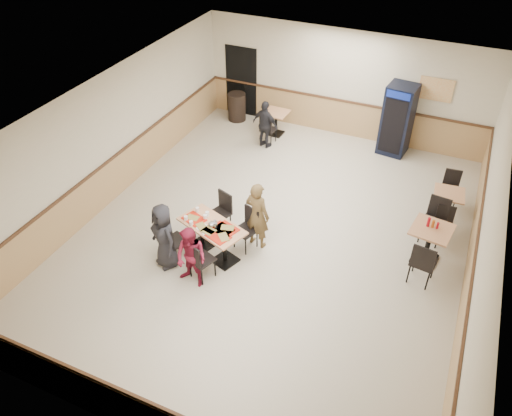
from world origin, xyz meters
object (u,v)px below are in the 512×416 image
at_px(pepsi_cooler, 397,120).
at_px(diner_woman_left, 164,236).
at_px(diner_man_opposite, 257,215).
at_px(side_table_far, 447,201).
at_px(diner_woman_right, 191,258).
at_px(side_table_near, 429,239).
at_px(back_table, 276,119).
at_px(lone_diner, 265,125).
at_px(main_table, 213,235).
at_px(trash_bin, 237,107).

bearing_deg(pepsi_cooler, diner_woman_left, -110.60).
relative_size(diner_man_opposite, side_table_far, 2.20).
distance_m(diner_woman_left, diner_woman_right, 0.80).
bearing_deg(side_table_near, diner_woman_left, -154.73).
relative_size(diner_woman_left, side_table_near, 1.68).
bearing_deg(diner_woman_right, back_table, 106.68).
bearing_deg(diner_man_opposite, side_table_far, -134.18).
relative_size(diner_man_opposite, pepsi_cooler, 0.80).
bearing_deg(lone_diner, side_table_far, 178.20).
bearing_deg(side_table_far, side_table_near, -96.03).
relative_size(main_table, pepsi_cooler, 0.81).
distance_m(side_table_far, pepsi_cooler, 3.03).
distance_m(main_table, diner_woman_right, 0.94).
bearing_deg(side_table_far, main_table, -143.01).
height_order(main_table, diner_woman_right, diner_woman_right).
bearing_deg(back_table, side_table_far, -22.59).
bearing_deg(side_table_far, diner_woman_right, -135.55).
bearing_deg(back_table, lone_diner, -90.00).
distance_m(side_table_far, back_table, 5.39).
bearing_deg(diner_man_opposite, diner_woman_left, 52.61).
height_order(main_table, trash_bin, trash_bin).
height_order(main_table, diner_man_opposite, diner_man_opposite).
height_order(main_table, side_table_far, main_table).
height_order(diner_woman_right, side_table_far, diner_woman_right).
xyz_separation_m(main_table, side_table_near, (4.06, 1.60, 0.04)).
relative_size(diner_woman_left, pepsi_cooler, 0.76).
distance_m(pepsi_cooler, trash_bin, 4.73).
distance_m(main_table, pepsi_cooler, 6.21).
bearing_deg(trash_bin, lone_diner, -38.85).
relative_size(lone_diner, side_table_near, 1.57).
bearing_deg(diner_woman_right, side_table_far, 53.85).
distance_m(diner_man_opposite, side_table_far, 4.35).
height_order(side_table_far, pepsi_cooler, pepsi_cooler).
distance_m(lone_diner, pepsi_cooler, 3.50).
bearing_deg(pepsi_cooler, side_table_near, -62.71).
bearing_deg(side_table_near, trash_bin, 147.22).
distance_m(main_table, lone_diner, 4.53).
height_order(lone_diner, side_table_far, lone_diner).
bearing_deg(side_table_near, diner_man_opposite, -164.17).
distance_m(diner_woman_left, side_table_near, 5.28).
relative_size(side_table_far, trash_bin, 0.84).
relative_size(diner_man_opposite, back_table, 2.22).
height_order(lone_diner, side_table_near, lone_diner).
xyz_separation_m(pepsi_cooler, trash_bin, (-4.70, -0.04, -0.54)).
bearing_deg(pepsi_cooler, lone_diner, -153.55).
bearing_deg(diner_woman_left, side_table_far, 67.52).
relative_size(diner_man_opposite, trash_bin, 1.84).
relative_size(diner_woman_left, back_table, 2.09).
relative_size(side_table_near, back_table, 1.24).
bearing_deg(lone_diner, trash_bin, -26.19).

